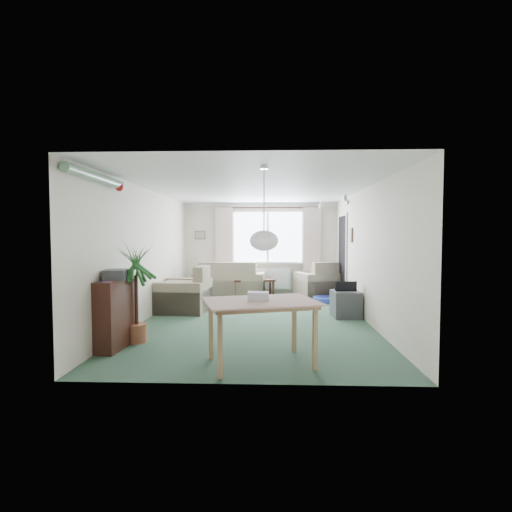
{
  "coord_description": "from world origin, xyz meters",
  "views": [
    {
      "loc": [
        0.29,
        -7.31,
        1.55
      ],
      "look_at": [
        0.0,
        0.3,
        1.15
      ],
      "focal_mm": 28.0,
      "sensor_mm": 36.0,
      "label": 1
    }
  ],
  "objects_px": {
    "armchair_corner": "(318,279)",
    "dining_table": "(261,333)",
    "houseplant": "(136,293)",
    "bookshelf": "(115,314)",
    "pet_bed": "(326,300)",
    "sofa": "(229,279)",
    "armchair_left": "(183,289)",
    "coffee_table": "(254,288)",
    "tv_cube": "(346,304)"
  },
  "relations": [
    {
      "from": "armchair_corner",
      "to": "dining_table",
      "type": "relative_size",
      "value": 0.83
    },
    {
      "from": "armchair_corner",
      "to": "houseplant",
      "type": "distance_m",
      "value": 5.41
    },
    {
      "from": "bookshelf",
      "to": "pet_bed",
      "type": "xyz_separation_m",
      "value": [
        3.4,
        3.88,
        -0.41
      ]
    },
    {
      "from": "bookshelf",
      "to": "sofa",
      "type": "bearing_deg",
      "value": 81.3
    },
    {
      "from": "armchair_left",
      "to": "coffee_table",
      "type": "relative_size",
      "value": 1.02
    },
    {
      "from": "armchair_left",
      "to": "dining_table",
      "type": "bearing_deg",
      "value": 31.56
    },
    {
      "from": "sofa",
      "to": "armchair_left",
      "type": "xyz_separation_m",
      "value": [
        -0.73,
        -2.06,
        0.02
      ]
    },
    {
      "from": "armchair_left",
      "to": "bookshelf",
      "type": "bearing_deg",
      "value": -2.53
    },
    {
      "from": "coffee_table",
      "to": "dining_table",
      "type": "height_order",
      "value": "dining_table"
    },
    {
      "from": "bookshelf",
      "to": "houseplant",
      "type": "distance_m",
      "value": 0.44
    },
    {
      "from": "dining_table",
      "to": "pet_bed",
      "type": "xyz_separation_m",
      "value": [
        1.39,
        4.49,
        -0.32
      ]
    },
    {
      "from": "coffee_table",
      "to": "tv_cube",
      "type": "bearing_deg",
      "value": -52.17
    },
    {
      "from": "tv_cube",
      "to": "coffee_table",
      "type": "bearing_deg",
      "value": 123.61
    },
    {
      "from": "coffee_table",
      "to": "houseplant",
      "type": "bearing_deg",
      "value": -109.32
    },
    {
      "from": "armchair_left",
      "to": "tv_cube",
      "type": "bearing_deg",
      "value": 86.45
    },
    {
      "from": "armchair_left",
      "to": "armchair_corner",
      "type": "bearing_deg",
      "value": 129.04
    },
    {
      "from": "bookshelf",
      "to": "dining_table",
      "type": "relative_size",
      "value": 0.78
    },
    {
      "from": "armchair_left",
      "to": "houseplant",
      "type": "bearing_deg",
      "value": 1.08
    },
    {
      "from": "tv_cube",
      "to": "sofa",
      "type": "bearing_deg",
      "value": 130.2
    },
    {
      "from": "coffee_table",
      "to": "armchair_corner",
      "type": "bearing_deg",
      "value": 4.17
    },
    {
      "from": "bookshelf",
      "to": "tv_cube",
      "type": "height_order",
      "value": "bookshelf"
    },
    {
      "from": "armchair_left",
      "to": "pet_bed",
      "type": "relative_size",
      "value": 1.72
    },
    {
      "from": "coffee_table",
      "to": "tv_cube",
      "type": "distance_m",
      "value": 3.01
    },
    {
      "from": "sofa",
      "to": "pet_bed",
      "type": "height_order",
      "value": "sofa"
    },
    {
      "from": "coffee_table",
      "to": "bookshelf",
      "type": "distance_m",
      "value": 4.9
    },
    {
      "from": "sofa",
      "to": "coffee_table",
      "type": "bearing_deg",
      "value": 168.84
    },
    {
      "from": "coffee_table",
      "to": "dining_table",
      "type": "bearing_deg",
      "value": -86.54
    },
    {
      "from": "sofa",
      "to": "pet_bed",
      "type": "bearing_deg",
      "value": 161.52
    },
    {
      "from": "coffee_table",
      "to": "dining_table",
      "type": "xyz_separation_m",
      "value": [
        0.31,
        -5.21,
        0.15
      ]
    },
    {
      "from": "coffee_table",
      "to": "houseplant",
      "type": "relative_size",
      "value": 0.71
    },
    {
      "from": "bookshelf",
      "to": "houseplant",
      "type": "bearing_deg",
      "value": 62.39
    },
    {
      "from": "armchair_left",
      "to": "dining_table",
      "type": "xyz_separation_m",
      "value": [
        1.67,
        -3.29,
        -0.09
      ]
    },
    {
      "from": "houseplant",
      "to": "armchair_left",
      "type": "bearing_deg",
      "value": 86.38
    },
    {
      "from": "coffee_table",
      "to": "tv_cube",
      "type": "height_order",
      "value": "tv_cube"
    },
    {
      "from": "armchair_corner",
      "to": "pet_bed",
      "type": "distance_m",
      "value": 0.92
    },
    {
      "from": "armchair_corner",
      "to": "coffee_table",
      "type": "xyz_separation_m",
      "value": [
        -1.62,
        -0.12,
        -0.22
      ]
    },
    {
      "from": "bookshelf",
      "to": "dining_table",
      "type": "distance_m",
      "value": 2.1
    },
    {
      "from": "armchair_corner",
      "to": "pet_bed",
      "type": "height_order",
      "value": "armchair_corner"
    },
    {
      "from": "houseplant",
      "to": "dining_table",
      "type": "height_order",
      "value": "houseplant"
    },
    {
      "from": "pet_bed",
      "to": "houseplant",
      "type": "bearing_deg",
      "value": -131.94
    },
    {
      "from": "sofa",
      "to": "armchair_corner",
      "type": "height_order",
      "value": "armchair_corner"
    },
    {
      "from": "dining_table",
      "to": "tv_cube",
      "type": "distance_m",
      "value": 3.22
    },
    {
      "from": "sofa",
      "to": "armchair_corner",
      "type": "relative_size",
      "value": 1.78
    },
    {
      "from": "armchair_corner",
      "to": "houseplant",
      "type": "xyz_separation_m",
      "value": [
        -3.12,
        -4.41,
        0.26
      ]
    },
    {
      "from": "armchair_left",
      "to": "coffee_table",
      "type": "bearing_deg",
      "value": 149.44
    },
    {
      "from": "houseplant",
      "to": "dining_table",
      "type": "xyz_separation_m",
      "value": [
        1.82,
        -0.92,
        -0.34
      ]
    },
    {
      "from": "houseplant",
      "to": "tv_cube",
      "type": "height_order",
      "value": "houseplant"
    },
    {
      "from": "bookshelf",
      "to": "houseplant",
      "type": "height_order",
      "value": "houseplant"
    },
    {
      "from": "bookshelf",
      "to": "pet_bed",
      "type": "relative_size",
      "value": 1.57
    },
    {
      "from": "sofa",
      "to": "coffee_table",
      "type": "height_order",
      "value": "sofa"
    }
  ]
}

